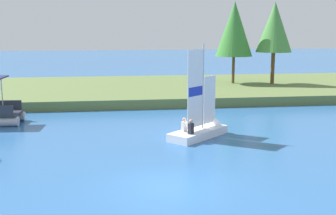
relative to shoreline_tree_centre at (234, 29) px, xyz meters
name	(u,v)px	position (x,y,z in m)	size (l,w,h in m)	color
ground_plane	(169,187)	(-9.35, -23.96, -5.70)	(200.00, 200.00, 0.00)	#2D609E
shore_bank	(133,89)	(-9.35, -0.40, -5.34)	(80.00, 15.90, 0.72)	#5B703D
shoreline_tree_centre	(234,29)	(0.00, 0.00, 0.00)	(3.38, 3.38, 7.46)	brown
shoreline_tree_midright	(274,27)	(3.48, -0.85, 0.15)	(3.22, 3.22, 7.41)	brown
sailboat	(205,128)	(-6.26, -16.32, -5.31)	(4.00, 3.81, 5.39)	white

